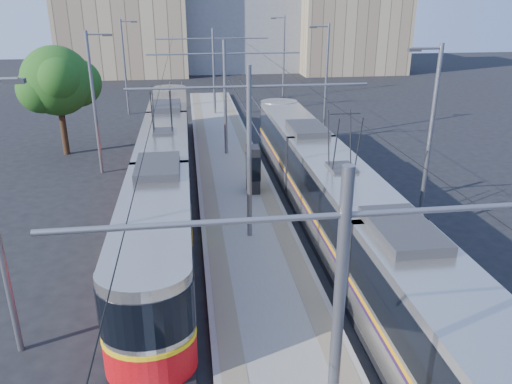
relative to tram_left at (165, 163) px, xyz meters
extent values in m
plane|color=black|center=(3.60, -14.08, -1.71)|extent=(160.00, 160.00, 0.00)
cube|color=gray|center=(3.60, 2.92, -1.56)|extent=(4.00, 50.00, 0.30)
cube|color=gray|center=(2.15, 2.92, -1.40)|extent=(0.70, 50.00, 0.01)
cube|color=gray|center=(5.05, 2.92, -1.40)|extent=(0.70, 50.00, 0.01)
cube|color=gray|center=(-0.72, 2.92, -1.69)|extent=(0.07, 70.00, 0.03)
cube|color=gray|center=(0.72, 2.92, -1.69)|extent=(0.07, 70.00, 0.03)
cube|color=gray|center=(6.48, 2.92, -1.69)|extent=(0.07, 70.00, 0.03)
cube|color=gray|center=(7.92, 2.92, -1.69)|extent=(0.07, 70.00, 0.03)
cube|color=black|center=(0.00, 0.00, -1.51)|extent=(2.30, 29.18, 0.40)
cube|color=#A9A39B|center=(0.00, 0.00, 0.14)|extent=(2.40, 27.58, 2.90)
cube|color=black|center=(0.00, 0.00, 0.64)|extent=(2.43, 27.58, 1.30)
cube|color=yellow|center=(0.00, 0.00, -0.26)|extent=(2.43, 27.58, 0.12)
cube|color=red|center=(0.00, 0.00, -0.76)|extent=(2.42, 27.58, 1.10)
cube|color=#2D2D30|center=(0.00, 0.00, 1.74)|extent=(1.68, 3.00, 0.30)
cube|color=black|center=(7.20, -6.74, -1.51)|extent=(2.30, 29.27, 0.40)
cube|color=#BDB8AD|center=(7.20, -6.74, 0.14)|extent=(2.40, 27.67, 2.90)
cube|color=black|center=(7.20, -6.74, 0.64)|extent=(2.43, 27.67, 1.30)
cube|color=orange|center=(7.20, -6.74, -0.26)|extent=(2.43, 27.67, 0.12)
cube|color=#2C1342|center=(7.20, -6.74, -0.41)|extent=(2.43, 27.67, 0.10)
cube|color=#2D2D30|center=(7.20, -6.74, 1.74)|extent=(1.68, 3.00, 0.30)
cylinder|color=slate|center=(3.60, -18.08, 2.09)|extent=(0.20, 0.20, 7.00)
cylinder|color=slate|center=(3.60, -18.08, 4.79)|extent=(9.20, 0.10, 0.10)
cylinder|color=slate|center=(3.60, -6.08, 2.09)|extent=(0.20, 0.20, 7.00)
cylinder|color=slate|center=(3.60, -6.08, 4.79)|extent=(9.20, 0.10, 0.10)
cylinder|color=slate|center=(3.60, 5.92, 2.09)|extent=(0.20, 0.20, 7.00)
cylinder|color=slate|center=(3.60, 5.92, 4.79)|extent=(9.20, 0.10, 0.10)
cylinder|color=slate|center=(3.60, 17.92, 2.09)|extent=(0.20, 0.20, 7.00)
cylinder|color=slate|center=(3.60, 17.92, 4.79)|extent=(9.20, 0.10, 0.10)
cylinder|color=black|center=(0.00, 2.92, 3.84)|extent=(0.02, 70.00, 0.02)
cylinder|color=black|center=(7.20, 2.92, 3.84)|extent=(0.02, 70.00, 0.02)
cube|color=#2D2D30|center=(-2.80, -12.08, 6.04)|extent=(0.50, 0.22, 0.12)
cylinder|color=slate|center=(-3.90, 3.92, 2.29)|extent=(0.18, 0.18, 8.00)
cube|color=#2D2D30|center=(-2.80, 3.92, 6.04)|extent=(0.50, 0.22, 0.12)
cylinder|color=slate|center=(-3.90, 19.92, 2.29)|extent=(0.18, 0.18, 8.00)
cube|color=#2D2D30|center=(-2.80, 19.92, 6.04)|extent=(0.50, 0.22, 0.12)
cylinder|color=slate|center=(11.10, -6.08, 2.29)|extent=(0.18, 0.18, 8.00)
cube|color=#2D2D30|center=(10.00, -6.08, 6.04)|extent=(0.50, 0.22, 0.12)
cylinder|color=slate|center=(11.10, 9.92, 2.29)|extent=(0.18, 0.18, 8.00)
cube|color=#2D2D30|center=(10.00, 9.92, 6.04)|extent=(0.50, 0.22, 0.12)
cylinder|color=slate|center=(11.10, 25.92, 2.29)|extent=(0.18, 0.18, 8.00)
cube|color=#2D2D30|center=(10.00, 25.92, 6.04)|extent=(0.50, 0.22, 0.12)
cube|color=black|center=(4.41, -1.05, -0.22)|extent=(0.64, 1.05, 2.38)
cube|color=black|center=(4.41, -1.05, -0.06)|extent=(0.69, 1.09, 1.24)
cylinder|color=#382314|center=(-6.76, 8.16, -0.27)|extent=(0.40, 0.40, 2.88)
sphere|color=#1F4914|center=(-6.76, 8.16, 3.06)|extent=(4.32, 4.32, 4.32)
sphere|color=#1F4914|center=(-5.68, 8.88, 2.79)|extent=(3.06, 3.06, 3.06)
cube|color=tan|center=(-6.40, 45.92, 5.24)|extent=(16.00, 12.00, 13.90)
cube|color=gray|center=(9.60, 49.92, 6.18)|extent=(18.00, 14.00, 15.78)
cube|color=tan|center=(23.60, 43.92, 4.58)|extent=(14.00, 10.00, 12.57)
camera|label=1|loc=(1.28, -24.82, 7.90)|focal=35.00mm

